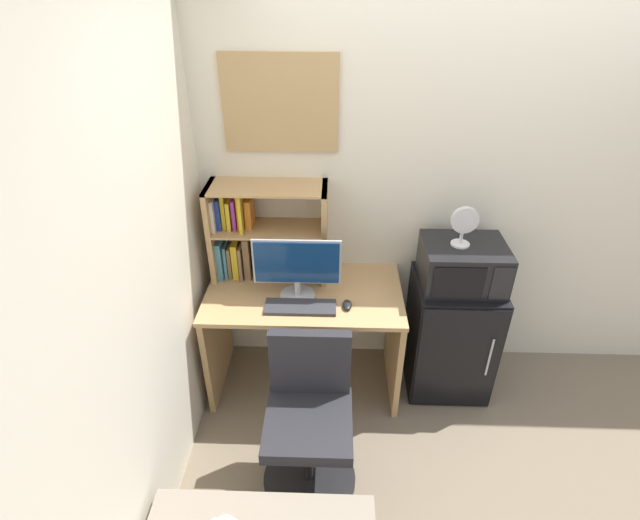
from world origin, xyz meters
TOP-DOWN VIEW (x-y plane):
  - wall_back at (0.40, 0.02)m, footprint 6.40×0.04m
  - wall_left at (-1.62, -1.60)m, footprint 0.04×4.40m
  - desk at (-0.95, -0.34)m, footprint 1.21×0.67m
  - hutch_bookshelf at (-1.27, -0.13)m, footprint 0.72×0.29m
  - monitor at (-0.98, -0.39)m, footprint 0.52×0.21m
  - keyboard at (-0.96, -0.51)m, footprint 0.42×0.15m
  - computer_mouse at (-0.68, -0.49)m, footprint 0.06×0.10m
  - mini_fridge at (0.01, -0.29)m, footprint 0.52×0.52m
  - microwave at (0.01, -0.29)m, footprint 0.49×0.40m
  - desk_fan at (-0.03, -0.29)m, footprint 0.16×0.11m
  - desk_chair at (-0.88, -1.05)m, footprint 0.51×0.51m
  - wall_corkboard at (-1.08, -0.01)m, footprint 0.66×0.02m

SIDE VIEW (x-z plane):
  - desk_chair at x=-0.88m, z-range -0.05..0.86m
  - mini_fridge at x=0.01m, z-range 0.00..0.81m
  - desk at x=-0.95m, z-range 0.14..0.91m
  - keyboard at x=-0.96m, z-range 0.76..0.78m
  - computer_mouse at x=-0.68m, z-range 0.76..0.79m
  - microwave at x=0.01m, z-range 0.81..1.08m
  - monitor at x=-0.98m, z-range 0.78..1.17m
  - hutch_bookshelf at x=-1.27m, z-range 0.74..1.35m
  - desk_fan at x=-0.03m, z-range 1.10..1.34m
  - wall_back at x=0.40m, z-range 0.00..2.60m
  - wall_left at x=-1.62m, z-range 0.00..2.60m
  - wall_corkboard at x=-1.08m, z-range 1.55..2.09m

